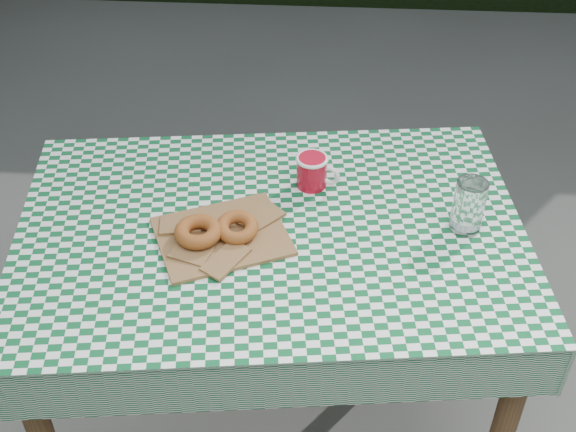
% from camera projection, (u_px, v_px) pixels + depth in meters
% --- Properties ---
extents(ground, '(60.00, 60.00, 0.00)m').
position_uv_depth(ground, '(309.00, 400.00, 2.40)').
color(ground, '#52524D').
rests_on(ground, ground).
extents(table, '(1.31, 0.96, 0.75)m').
position_uv_depth(table, '(273.00, 333.00, 2.12)').
color(table, brown).
rests_on(table, ground).
extents(tablecloth, '(1.34, 0.98, 0.01)m').
position_uv_depth(tablecloth, '(271.00, 230.00, 1.88)').
color(tablecloth, '#0C5229').
rests_on(tablecloth, table).
extents(paper_bag, '(0.37, 0.34, 0.02)m').
position_uv_depth(paper_bag, '(222.00, 235.00, 1.85)').
color(paper_bag, '#936240').
rests_on(paper_bag, tablecloth).
extents(bagel_front, '(0.12, 0.12, 0.04)m').
position_uv_depth(bagel_front, '(198.00, 232.00, 1.82)').
color(bagel_front, '#96451F').
rests_on(bagel_front, paper_bag).
extents(bagel_back, '(0.12, 0.12, 0.03)m').
position_uv_depth(bagel_back, '(237.00, 227.00, 1.83)').
color(bagel_back, '#A15021').
rests_on(bagel_back, paper_bag).
extents(coffee_mug, '(0.20, 0.20, 0.09)m').
position_uv_depth(coffee_mug, '(312.00, 171.00, 1.98)').
color(coffee_mug, '#B00B1F').
rests_on(coffee_mug, tablecloth).
extents(drinking_glass, '(0.09, 0.09, 0.14)m').
position_uv_depth(drinking_glass, '(469.00, 206.00, 1.83)').
color(drinking_glass, white).
rests_on(drinking_glass, tablecloth).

